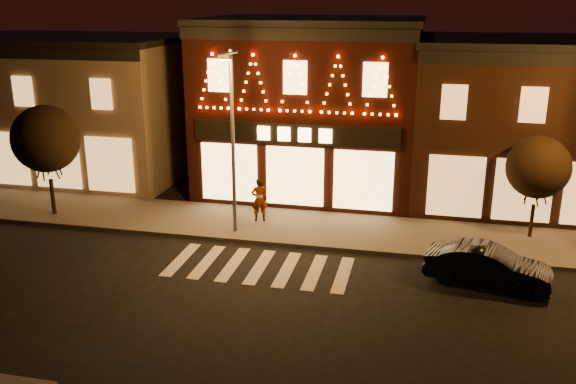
% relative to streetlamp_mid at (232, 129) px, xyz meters
% --- Properties ---
extents(ground, '(120.00, 120.00, 0.00)m').
position_rel_streetlamp_mid_xyz_m(ground, '(1.77, -6.64, -4.38)').
color(ground, black).
rests_on(ground, ground).
extents(sidewalk_far, '(44.00, 4.00, 0.15)m').
position_rel_streetlamp_mid_xyz_m(sidewalk_far, '(3.77, 1.36, -4.31)').
color(sidewalk_far, '#47423D').
rests_on(sidewalk_far, ground).
extents(building_left, '(12.20, 8.28, 7.30)m').
position_rel_streetlamp_mid_xyz_m(building_left, '(-11.23, 7.35, -0.72)').
color(building_left, '#756653').
rests_on(building_left, ground).
extents(building_pulp, '(10.20, 8.34, 8.30)m').
position_rel_streetlamp_mid_xyz_m(building_pulp, '(1.77, 7.33, -0.22)').
color(building_pulp, black).
rests_on(building_pulp, ground).
extents(building_right_a, '(9.20, 8.28, 7.50)m').
position_rel_streetlamp_mid_xyz_m(building_right_a, '(11.27, 7.35, -0.62)').
color(building_right_a, '#391E13').
rests_on(building_right_a, ground).
extents(streetlamp_mid, '(0.57, 1.66, 7.21)m').
position_rel_streetlamp_mid_xyz_m(streetlamp_mid, '(0.00, 0.00, 0.00)').
color(streetlamp_mid, '#59595E').
rests_on(streetlamp_mid, sidewalk_far).
extents(tree_left, '(2.85, 2.85, 4.77)m').
position_rel_streetlamp_mid_xyz_m(tree_left, '(-8.40, 0.49, -0.90)').
color(tree_left, black).
rests_on(tree_left, sidewalk_far).
extents(tree_right, '(2.42, 2.42, 4.05)m').
position_rel_streetlamp_mid_xyz_m(tree_right, '(11.55, 2.22, -1.40)').
color(tree_right, black).
rests_on(tree_right, sidewalk_far).
extents(dark_sedan, '(4.29, 2.25, 1.34)m').
position_rel_streetlamp_mid_xyz_m(dark_sedan, '(9.56, -2.33, -3.71)').
color(dark_sedan, black).
rests_on(dark_sedan, ground).
extents(pedestrian, '(0.80, 0.66, 1.88)m').
position_rel_streetlamp_mid_xyz_m(pedestrian, '(0.61, 1.59, -3.29)').
color(pedestrian, gray).
rests_on(pedestrian, sidewalk_far).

